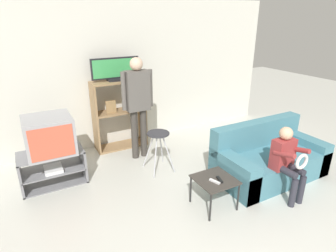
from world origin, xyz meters
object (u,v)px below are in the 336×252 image
media_shelf (119,114)px  remote_control_black (220,180)px  remote_control_white (215,181)px  tv_stand (53,168)px  person_standing_adult (138,99)px  snack_table (215,182)px  television_main (49,135)px  person_seated_child (287,158)px  television_flat (116,70)px  couch (268,159)px  folding_stool (158,140)px

media_shelf → remote_control_black: media_shelf is taller
remote_control_white → tv_stand: bearing=117.4°
media_shelf → person_standing_adult: (0.14, -0.55, 0.40)m
snack_table → remote_control_white: remote_control_white is taller
television_main → remote_control_white: (1.64, -1.60, -0.35)m
media_shelf → person_seated_child: size_ratio=1.28×
television_main → remote_control_black: 2.37m
television_main → tv_stand: bearing=-175.9°
remote_control_white → person_seated_child: size_ratio=0.15×
television_flat → television_main: bearing=-149.5°
remote_control_white → person_standing_adult: 1.90m
tv_stand → couch: couch is taller
tv_stand → television_flat: bearing=30.1°
television_main → media_shelf: media_shelf is taller
television_main → snack_table: bearing=-42.4°
media_shelf → remote_control_black: size_ratio=8.67×
folding_stool → television_flat: bearing=102.5°
media_shelf → remote_control_white: bearing=-80.8°
remote_control_black → remote_control_white: bearing=-160.0°
television_main → television_flat: 1.60m
remote_control_black → person_standing_adult: (-0.31, 1.78, 0.63)m
television_main → snack_table: (1.69, -1.54, -0.40)m
folding_stool → remote_control_black: folding_stool is taller
person_standing_adult → media_shelf: bearing=104.7°
tv_stand → television_flat: size_ratio=1.05×
media_shelf → person_seated_child: 2.88m
television_flat → remote_control_black: size_ratio=5.81×
television_main → person_seated_child: bearing=-34.2°
snack_table → remote_control_white: (-0.05, -0.06, 0.05)m
tv_stand → remote_control_white: size_ratio=6.09×
media_shelf → television_flat: 0.80m
remote_control_white → person_standing_adult: bearing=78.8°
folding_stool → remote_control_white: bearing=-83.1°
media_shelf → remote_control_black: bearing=-78.9°
folding_stool → person_seated_child: (1.15, -1.43, 0.06)m
media_shelf → remote_control_white: size_ratio=8.67×
television_main → person_standing_adult: person_standing_adult is taller
television_flat → snack_table: television_flat is taller
folding_stool → snack_table: size_ratio=1.34×
remote_control_white → couch: 1.27m
media_shelf → remote_control_white: 2.37m
remote_control_black → person_standing_adult: size_ratio=0.08×
couch → person_standing_adult: bearing=134.5°
television_main → couch: (2.87, -1.31, -0.49)m
tv_stand → person_seated_child: size_ratio=0.90×
tv_stand → person_standing_adult: size_ratio=0.52×
folding_stool → couch: size_ratio=0.38×
person_standing_adult → person_seated_child: bearing=-58.0°
remote_control_white → person_seated_child: person_seated_child is taller
snack_table → television_main: bearing=137.6°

